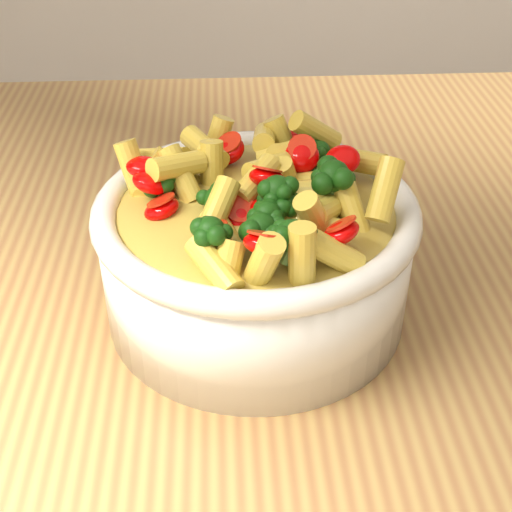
{
  "coord_description": "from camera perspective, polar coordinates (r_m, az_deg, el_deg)",
  "views": [
    {
      "loc": [
        0.02,
        -0.5,
        1.25
      ],
      "look_at": [
        0.04,
        -0.08,
        0.95
      ],
      "focal_mm": 50.0,
      "sensor_mm": 36.0,
      "label": 1
    }
  ],
  "objects": [
    {
      "name": "table",
      "position": [
        0.68,
        -4.1,
        -6.72
      ],
      "size": [
        1.2,
        0.8,
        0.9
      ],
      "color": "#AC8649",
      "rests_on": "ground"
    },
    {
      "name": "serving_bowl",
      "position": [
        0.52,
        -0.0,
        0.11
      ],
      "size": [
        0.23,
        0.23,
        0.1
      ],
      "color": "white",
      "rests_on": "table"
    },
    {
      "name": "pasta_salad",
      "position": [
        0.49,
        0.0,
        6.02
      ],
      "size": [
        0.18,
        0.18,
        0.04
      ],
      "color": "#DEC546",
      "rests_on": "serving_bowl"
    }
  ]
}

